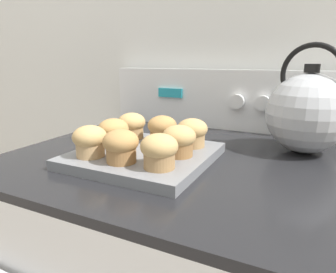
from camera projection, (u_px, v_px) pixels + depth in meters
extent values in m
cube|color=silver|center=(230.00, 31.00, 0.97)|extent=(8.00, 0.05, 2.40)
cube|color=black|center=(183.00, 157.00, 0.73)|extent=(0.79, 0.68, 0.02)
cube|color=white|center=(222.00, 99.00, 0.98)|extent=(0.77, 0.05, 0.19)
cube|color=teal|center=(170.00, 93.00, 1.02)|extent=(0.09, 0.01, 0.03)
cylinder|color=white|center=(237.00, 102.00, 0.92)|extent=(0.04, 0.02, 0.04)
cylinder|color=white|center=(263.00, 103.00, 0.89)|extent=(0.04, 0.02, 0.04)
cylinder|color=white|center=(291.00, 105.00, 0.85)|extent=(0.04, 0.02, 0.04)
cylinder|color=white|center=(321.00, 107.00, 0.82)|extent=(0.04, 0.02, 0.04)
cube|color=slate|center=(144.00, 155.00, 0.67)|extent=(0.29, 0.29, 0.02)
cylinder|color=tan|center=(90.00, 148.00, 0.63)|extent=(0.06, 0.06, 0.03)
ellipsoid|color=tan|center=(90.00, 137.00, 0.62)|extent=(0.07, 0.07, 0.05)
cylinder|color=olive|center=(121.00, 154.00, 0.59)|extent=(0.06, 0.06, 0.03)
ellipsoid|color=#B2844C|center=(121.00, 142.00, 0.59)|extent=(0.07, 0.07, 0.05)
cylinder|color=#A37A4C|center=(159.00, 159.00, 0.56)|extent=(0.06, 0.06, 0.03)
ellipsoid|color=tan|center=(159.00, 146.00, 0.56)|extent=(0.07, 0.07, 0.05)
cylinder|color=#A37A4C|center=(114.00, 139.00, 0.70)|extent=(0.06, 0.06, 0.03)
ellipsoid|color=tan|center=(113.00, 129.00, 0.70)|extent=(0.07, 0.07, 0.05)
cylinder|color=olive|center=(179.00, 148.00, 0.63)|extent=(0.06, 0.06, 0.03)
ellipsoid|color=tan|center=(179.00, 136.00, 0.63)|extent=(0.07, 0.07, 0.05)
cylinder|color=tan|center=(132.00, 132.00, 0.78)|extent=(0.06, 0.06, 0.03)
ellipsoid|color=tan|center=(132.00, 122.00, 0.77)|extent=(0.07, 0.07, 0.05)
cylinder|color=olive|center=(162.00, 135.00, 0.74)|extent=(0.06, 0.06, 0.03)
ellipsoid|color=#B2844C|center=(162.00, 125.00, 0.73)|extent=(0.07, 0.07, 0.05)
cylinder|color=tan|center=(192.00, 139.00, 0.70)|extent=(0.06, 0.06, 0.03)
ellipsoid|color=tan|center=(192.00, 129.00, 0.70)|extent=(0.07, 0.07, 0.05)
sphere|color=#ADAFB5|center=(307.00, 114.00, 0.71)|extent=(0.19, 0.19, 0.19)
cylinder|color=black|center=(312.00, 68.00, 0.69)|extent=(0.03, 0.03, 0.02)
torus|color=black|center=(311.00, 75.00, 0.69)|extent=(0.14, 0.05, 0.15)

